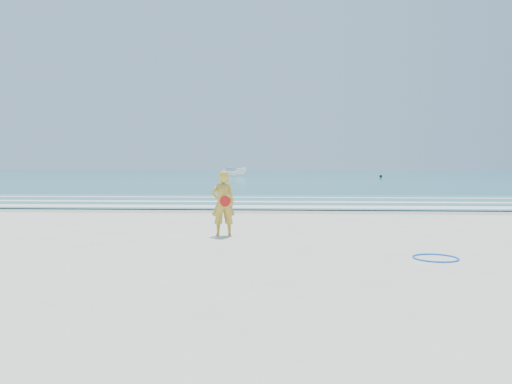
{
  "coord_description": "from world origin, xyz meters",
  "views": [
    {
      "loc": [
        1.43,
        -10.59,
        1.77
      ],
      "look_at": [
        0.55,
        4.0,
        1.0
      ],
      "focal_mm": 35.0,
      "sensor_mm": 36.0,
      "label": 1
    }
  ],
  "objects": [
    {
      "name": "ocean",
      "position": [
        0.0,
        105.0,
        0.02
      ],
      "size": [
        400.0,
        190.0,
        0.04
      ],
      "primitive_type": "cube",
      "color": "#19727F",
      "rests_on": "ground"
    },
    {
      "name": "buoy",
      "position": [
        15.46,
        64.39,
        0.25
      ],
      "size": [
        0.42,
        0.42,
        0.42
      ],
      "primitive_type": "sphere",
      "color": "black",
      "rests_on": "ocean"
    },
    {
      "name": "ground",
      "position": [
        0.0,
        0.0,
        0.0
      ],
      "size": [
        400.0,
        400.0,
        0.0
      ],
      "primitive_type": "plane",
      "color": "silver",
      "rests_on": "ground"
    },
    {
      "name": "foam_far",
      "position": [
        0.0,
        16.5,
        0.05
      ],
      "size": [
        400.0,
        0.6,
        0.01
      ],
      "primitive_type": "cube",
      "color": "white",
      "rests_on": "shallow"
    },
    {
      "name": "hoop",
      "position": [
        4.28,
        -0.99,
        0.02
      ],
      "size": [
        1.08,
        1.08,
        0.03
      ],
      "primitive_type": "torus",
      "rotation": [
        0.0,
        0.0,
        -0.32
      ],
      "color": "blue",
      "rests_on": "ground"
    },
    {
      "name": "woman",
      "position": [
        -0.16,
        1.9,
        0.82
      ],
      "size": [
        0.68,
        0.53,
        1.64
      ],
      "color": "gold",
      "rests_on": "ground"
    },
    {
      "name": "foam_mid",
      "position": [
        0.0,
        13.2,
        0.05
      ],
      "size": [
        400.0,
        0.9,
        0.01
      ],
      "primitive_type": "cube",
      "color": "white",
      "rests_on": "shallow"
    },
    {
      "name": "foam_near",
      "position": [
        0.0,
        10.3,
        0.05
      ],
      "size": [
        400.0,
        1.4,
        0.01
      ],
      "primitive_type": "cube",
      "color": "white",
      "rests_on": "shallow"
    },
    {
      "name": "wet_sand",
      "position": [
        0.0,
        9.0,
        0.0
      ],
      "size": [
        400.0,
        2.4,
        0.0
      ],
      "primitive_type": "cube",
      "color": "#B2A893",
      "rests_on": "ground"
    },
    {
      "name": "boat",
      "position": [
        -7.21,
        72.34,
        0.93
      ],
      "size": [
        4.89,
        2.68,
        1.79
      ],
      "primitive_type": "imported",
      "rotation": [
        0.0,
        0.0,
        1.36
      ],
      "color": "white",
      "rests_on": "ocean"
    },
    {
      "name": "shallow",
      "position": [
        0.0,
        14.0,
        0.04
      ],
      "size": [
        400.0,
        10.0,
        0.01
      ],
      "primitive_type": "cube",
      "color": "#59B7AD",
      "rests_on": "ocean"
    }
  ]
}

